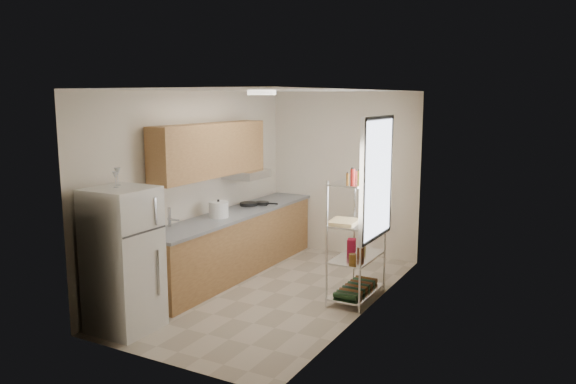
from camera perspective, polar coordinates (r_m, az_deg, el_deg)
name	(u,v)px	position (r m, az deg, el deg)	size (l,w,h in m)	color
room	(275,195)	(7.08, -1.35, -0.27)	(2.52, 4.42, 2.62)	#BCAD99
counter_run	(235,243)	(8.10, -5.43, -5.17)	(0.63, 3.51, 0.90)	#AC7F49
upper_cabinets	(211,150)	(7.67, -7.86, 4.25)	(0.33, 2.20, 0.72)	#AC7F49
range_hood	(247,174)	(8.34, -4.23, 1.84)	(0.50, 0.60, 0.12)	#B7BABC
window	(377,178)	(6.85, 9.04, 1.39)	(0.06, 1.00, 1.46)	white
bakers_rack	(358,213)	(6.95, 7.08, -2.14)	(0.45, 0.90, 1.73)	silver
ceiling_dome	(262,92)	(6.72, -2.69, 10.06)	(0.34, 0.34, 0.06)	white
refrigerator	(123,260)	(6.34, -16.40, -6.62)	(0.65, 0.65, 1.57)	silver
wine_glass_a	(118,177)	(6.32, -16.92, 1.50)	(0.07, 0.07, 0.19)	silver
wine_glass_b	(115,180)	(6.17, -17.12, 1.21)	(0.06, 0.06, 0.17)	silver
rice_cooker	(219,209)	(7.68, -7.07, -1.77)	(0.27, 0.27, 0.22)	white
frying_pan_large	(249,204)	(8.47, -4.02, -1.23)	(0.27, 0.27, 0.05)	black
frying_pan_small	(262,203)	(8.56, -2.64, -1.13)	(0.20, 0.20, 0.04)	black
cutting_board	(344,221)	(6.87, 5.67, -2.97)	(0.31, 0.41, 0.03)	tan
espresso_machine	(365,206)	(7.24, 7.88, -1.37)	(0.16, 0.23, 0.27)	black
storage_bag	(352,245)	(7.27, 6.47, -5.40)	(0.10, 0.14, 0.16)	#A9142B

